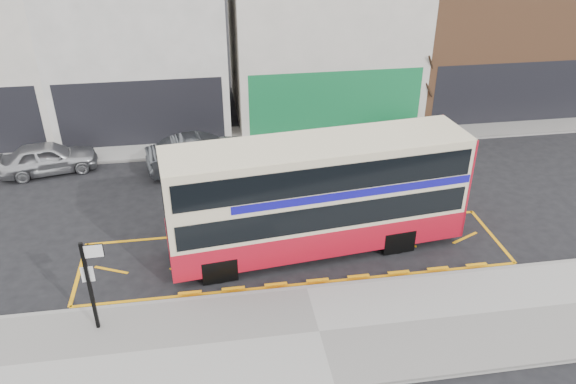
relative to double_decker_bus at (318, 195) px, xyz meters
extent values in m
plane|color=black|center=(-0.77, -1.86, -2.04)|extent=(120.00, 120.00, 0.00)
cube|color=#9B9893|center=(-0.77, -4.16, -1.97)|extent=(40.00, 4.00, 0.15)
cube|color=gray|center=(-0.77, -2.23, -1.97)|extent=(40.00, 0.15, 0.15)
cube|color=#9B9893|center=(-0.77, 9.14, -1.97)|extent=(50.00, 3.00, 0.15)
cube|color=silver|center=(-6.27, 13.14, 2.46)|extent=(8.00, 8.00, 9.00)
cube|color=black|center=(-6.27, 9.16, -0.44)|extent=(7.36, 0.06, 3.20)
cube|color=black|center=(-6.27, 9.18, -0.64)|extent=(5.60, 0.04, 2.00)
cube|color=beige|center=(2.73, 13.14, 2.21)|extent=(9.00, 8.00, 8.50)
cube|color=#14723C|center=(2.73, 9.16, -0.44)|extent=(8.28, 0.06, 3.20)
cube|color=black|center=(2.73, 9.18, -0.64)|extent=(6.30, 0.04, 2.00)
cube|color=#905B39|center=(11.73, 13.14, 1.71)|extent=(9.00, 8.00, 7.50)
cube|color=black|center=(11.73, 9.16, -0.44)|extent=(8.28, 0.06, 3.20)
cube|color=black|center=(11.73, 9.18, -0.64)|extent=(6.30, 0.04, 2.00)
cube|color=beige|center=(-0.03, 0.00, 0.05)|extent=(9.88, 3.27, 3.57)
cube|color=#AB0D1F|center=(-0.03, 0.00, -1.25)|extent=(9.93, 3.31, 0.97)
cube|color=#AB0D1F|center=(4.77, 0.53, 0.05)|extent=(0.31, 2.24, 3.57)
cube|color=black|center=(-0.03, 0.00, -0.19)|extent=(9.50, 3.29, 0.84)
cube|color=black|center=(-0.03, 0.00, 1.13)|extent=(9.50, 3.29, 0.88)
cube|color=#130D98|center=(0.84, 0.09, 0.51)|extent=(7.96, 3.10, 0.26)
cube|color=black|center=(-4.83, -0.54, -0.41)|extent=(0.29, 2.02, 1.41)
cube|color=black|center=(-4.83, -0.54, 1.13)|extent=(0.29, 2.02, 0.88)
cube|color=black|center=(-4.82, -0.54, 0.42)|extent=(0.22, 1.54, 0.31)
cube|color=beige|center=(-0.03, 0.00, 1.79)|extent=(9.87, 3.18, 0.11)
cylinder|color=black|center=(-3.34, -1.36, -1.60)|extent=(0.90, 0.34, 0.88)
cylinder|color=black|center=(-3.56, 0.59, -1.60)|extent=(0.90, 0.34, 0.88)
cylinder|color=black|center=(2.62, -0.69, -1.60)|extent=(0.90, 0.34, 0.88)
cylinder|color=black|center=(2.40, 1.26, -1.60)|extent=(0.90, 0.34, 0.88)
cube|color=black|center=(-6.77, -3.05, -0.50)|extent=(0.10, 0.10, 2.80)
cube|color=white|center=(-6.49, -3.04, 0.62)|extent=(0.50, 0.06, 0.41)
cube|color=white|center=(-6.77, -3.00, -0.12)|extent=(0.33, 0.04, 0.47)
imported|color=#A8A9AD|center=(-10.11, 7.21, -1.38)|extent=(4.15, 2.32, 1.33)
imported|color=#414449|center=(-3.70, 6.45, -1.29)|extent=(4.77, 2.44, 1.50)
imported|color=silver|center=(6.25, 7.25, -1.41)|extent=(4.71, 2.97, 1.27)
cylinder|color=black|center=(7.22, 9.78, -1.16)|extent=(0.24, 0.24, 1.78)
camera|label=1|loc=(-3.38, -15.39, 8.96)|focal=35.00mm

